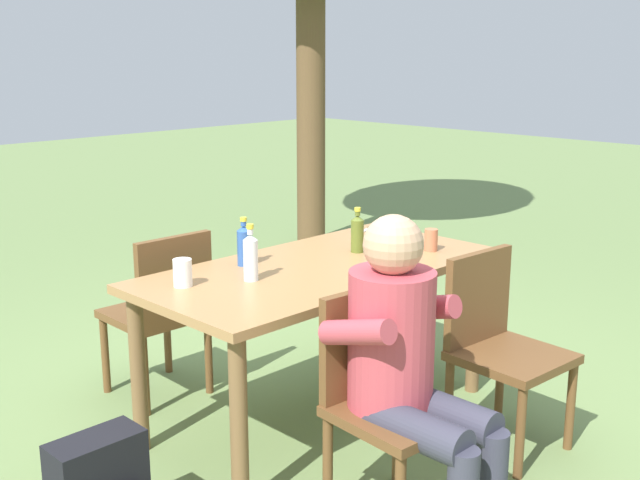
% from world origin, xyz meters
% --- Properties ---
extents(ground_plane, '(24.00, 24.00, 0.00)m').
position_xyz_m(ground_plane, '(0.00, 0.00, 0.00)').
color(ground_plane, '#6B844C').
extents(dining_table, '(1.73, 0.85, 0.77)m').
position_xyz_m(dining_table, '(0.00, 0.00, 0.67)').
color(dining_table, '#A37547').
rests_on(dining_table, ground_plane).
extents(chair_near_left, '(0.48, 0.48, 0.87)m').
position_xyz_m(chair_near_left, '(-0.38, -0.73, 0.49)').
color(chair_near_left, brown).
rests_on(chair_near_left, ground_plane).
extents(chair_far_left, '(0.45, 0.45, 0.87)m').
position_xyz_m(chair_far_left, '(-0.39, 0.72, 0.49)').
color(chair_far_left, brown).
rests_on(chair_far_left, ground_plane).
extents(chair_near_right, '(0.47, 0.47, 0.87)m').
position_xyz_m(chair_near_right, '(0.39, -0.73, 0.49)').
color(chair_near_right, brown).
rests_on(chair_near_right, ground_plane).
extents(person_in_white_shirt, '(0.47, 0.61, 1.18)m').
position_xyz_m(person_in_white_shirt, '(-0.39, -0.83, 0.66)').
color(person_in_white_shirt, '#B7424C').
rests_on(person_in_white_shirt, ground_plane).
extents(bottle_clear, '(0.06, 0.06, 0.25)m').
position_xyz_m(bottle_clear, '(-0.39, 0.04, 0.88)').
color(bottle_clear, white).
rests_on(bottle_clear, dining_table).
extents(bottle_olive, '(0.06, 0.06, 0.22)m').
position_xyz_m(bottle_olive, '(0.30, 0.04, 0.87)').
color(bottle_olive, '#566623').
rests_on(bottle_olive, dining_table).
extents(bottle_blue, '(0.06, 0.06, 0.23)m').
position_xyz_m(bottle_blue, '(-0.25, 0.25, 0.87)').
color(bottle_blue, '#2D56A3').
rests_on(bottle_blue, dining_table).
extents(cup_white, '(0.08, 0.08, 0.12)m').
position_xyz_m(cup_white, '(-0.65, 0.17, 0.83)').
color(cup_white, white).
rests_on(cup_white, dining_table).
extents(cup_terracotta, '(0.07, 0.07, 0.11)m').
position_xyz_m(cup_terracotta, '(0.58, -0.20, 0.83)').
color(cup_terracotta, '#BC6B47').
rests_on(cup_terracotta, dining_table).
extents(table_knife, '(0.24, 0.08, 0.01)m').
position_xyz_m(table_knife, '(0.70, 0.33, 0.77)').
color(table_knife, silver).
rests_on(table_knife, dining_table).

